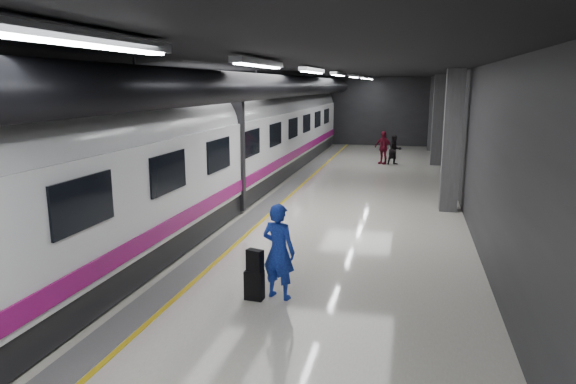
# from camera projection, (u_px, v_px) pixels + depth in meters

# --- Properties ---
(ground) EXTENTS (40.00, 40.00, 0.00)m
(ground) POSITION_uv_depth(u_px,v_px,m) (298.00, 217.00, 15.88)
(ground) COLOR silver
(ground) RESTS_ON ground
(platform_hall) EXTENTS (10.02, 40.02, 4.51)m
(platform_hall) POSITION_uv_depth(u_px,v_px,m) (296.00, 100.00, 16.12)
(platform_hall) COLOR black
(platform_hall) RESTS_ON ground
(train) EXTENTS (3.05, 38.00, 4.05)m
(train) POSITION_uv_depth(u_px,v_px,m) (198.00, 147.00, 16.20)
(train) COLOR black
(train) RESTS_ON ground
(traveler_main) EXTENTS (0.77, 0.61, 1.86)m
(traveler_main) POSITION_uv_depth(u_px,v_px,m) (279.00, 251.00, 9.69)
(traveler_main) COLOR blue
(traveler_main) RESTS_ON ground
(suitcase_main) EXTENTS (0.37, 0.24, 0.57)m
(suitcase_main) POSITION_uv_depth(u_px,v_px,m) (254.00, 285.00, 9.73)
(suitcase_main) COLOR black
(suitcase_main) RESTS_ON ground
(shoulder_bag) EXTENTS (0.35, 0.25, 0.42)m
(shoulder_bag) POSITION_uv_depth(u_px,v_px,m) (255.00, 260.00, 9.63)
(shoulder_bag) COLOR black
(shoulder_bag) RESTS_ON suitcase_main
(traveler_far_a) EXTENTS (0.91, 0.84, 1.51)m
(traveler_far_a) POSITION_uv_depth(u_px,v_px,m) (395.00, 150.00, 26.12)
(traveler_far_a) COLOR black
(traveler_far_a) RESTS_ON ground
(traveler_far_b) EXTENTS (1.06, 0.86, 1.69)m
(traveler_far_b) POSITION_uv_depth(u_px,v_px,m) (383.00, 148.00, 26.33)
(traveler_far_b) COLOR maroon
(traveler_far_b) RESTS_ON ground
(suitcase_far) EXTENTS (0.38, 0.30, 0.49)m
(suitcase_far) POSITION_uv_depth(u_px,v_px,m) (392.00, 154.00, 28.36)
(suitcase_far) COLOR black
(suitcase_far) RESTS_ON ground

